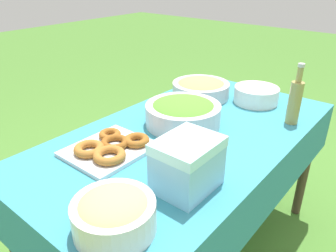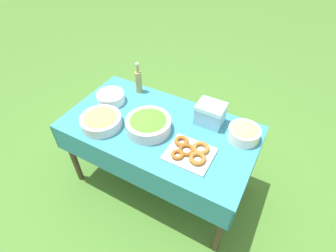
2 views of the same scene
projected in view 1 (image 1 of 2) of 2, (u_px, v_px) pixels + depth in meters
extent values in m
plane|color=#477A2D|center=(185.00, 250.00, 1.73)|extent=(14.00, 14.00, 0.00)
cube|color=teal|center=(188.00, 135.00, 1.43)|extent=(1.48, 0.81, 0.02)
cube|color=teal|center=(271.00, 193.00, 1.26)|extent=(1.48, 0.01, 0.22)
cube|color=teal|center=(126.00, 133.00, 1.71)|extent=(1.48, 0.01, 0.22)
cube|color=teal|center=(259.00, 109.00, 1.99)|extent=(0.01, 0.81, 0.22)
cylinder|color=#473828|center=(306.00, 165.00, 1.86)|extent=(0.05, 0.05, 0.68)
cylinder|color=#473828|center=(16.00, 248.00, 1.31)|extent=(0.05, 0.05, 0.68)
cylinder|color=#473828|center=(205.00, 130.00, 2.25)|extent=(0.05, 0.05, 0.68)
cylinder|color=silver|center=(183.00, 115.00, 1.47)|extent=(0.34, 0.34, 0.10)
ellipsoid|color=#51892D|center=(183.00, 108.00, 1.46)|extent=(0.30, 0.30, 0.07)
cylinder|color=white|center=(114.00, 216.00, 0.88)|extent=(0.23, 0.23, 0.09)
ellipsoid|color=tan|center=(113.00, 207.00, 0.87)|extent=(0.20, 0.20, 0.07)
cube|color=silver|center=(109.00, 150.00, 1.27)|extent=(0.31, 0.27, 0.02)
torus|color=#93561E|center=(136.00, 140.00, 1.29)|extent=(0.11, 0.11, 0.03)
torus|color=#A36628|center=(109.00, 155.00, 1.19)|extent=(0.14, 0.14, 0.03)
torus|color=#A36628|center=(89.00, 149.00, 1.23)|extent=(0.15, 0.15, 0.03)
torus|color=#93561E|center=(110.00, 134.00, 1.34)|extent=(0.13, 0.13, 0.03)
torus|color=brown|center=(115.00, 142.00, 1.28)|extent=(0.12, 0.12, 0.03)
cylinder|color=white|center=(255.00, 101.00, 1.73)|extent=(0.23, 0.23, 0.01)
cylinder|color=white|center=(256.00, 99.00, 1.73)|extent=(0.23, 0.23, 0.01)
cylinder|color=white|center=(256.00, 97.00, 1.72)|extent=(0.23, 0.23, 0.01)
cylinder|color=white|center=(256.00, 95.00, 1.72)|extent=(0.23, 0.23, 0.01)
cylinder|color=white|center=(256.00, 93.00, 1.71)|extent=(0.23, 0.23, 0.01)
cylinder|color=white|center=(257.00, 91.00, 1.71)|extent=(0.23, 0.23, 0.01)
cylinder|color=white|center=(257.00, 88.00, 1.70)|extent=(0.23, 0.23, 0.01)
cylinder|color=#998E4C|center=(295.00, 103.00, 1.47)|extent=(0.06, 0.06, 0.20)
cylinder|color=#998E4C|center=(300.00, 75.00, 1.41)|extent=(0.03, 0.03, 0.07)
cylinder|color=#B7B7B7|center=(301.00, 65.00, 1.39)|extent=(0.03, 0.03, 0.01)
cylinder|color=silver|center=(201.00, 90.00, 1.79)|extent=(0.31, 0.31, 0.08)
ellipsoid|color=#ADCC59|center=(201.00, 85.00, 1.78)|extent=(0.27, 0.27, 0.07)
cube|color=#8CC6E5|center=(187.00, 169.00, 1.04)|extent=(0.20, 0.16, 0.14)
cube|color=#BAF4FF|center=(188.00, 145.00, 1.00)|extent=(0.21, 0.17, 0.03)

